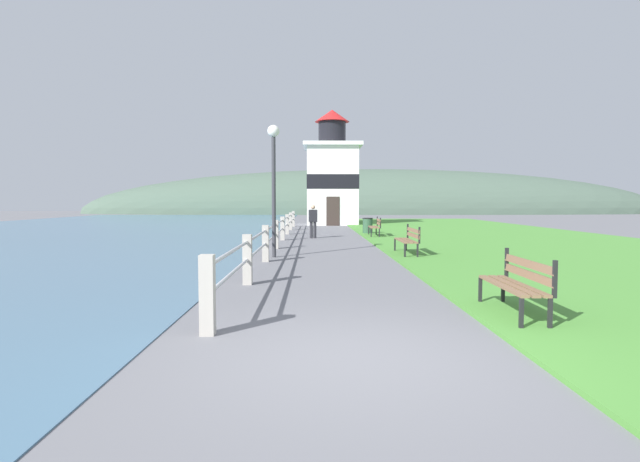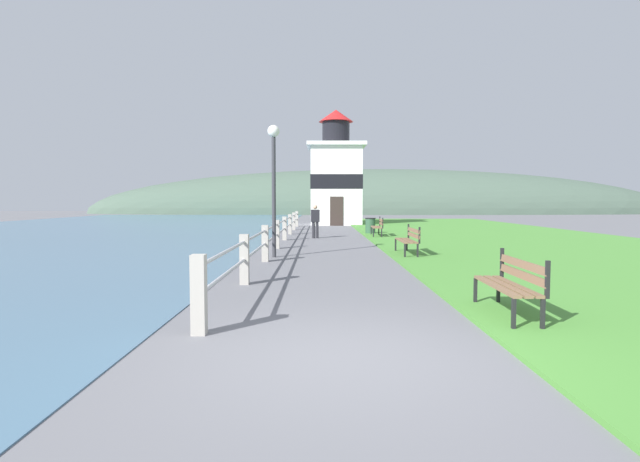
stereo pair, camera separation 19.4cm
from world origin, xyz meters
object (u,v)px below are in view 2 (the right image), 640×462
(park_bench_far, at_px, (376,226))
(park_bench_midway, at_px, (407,238))
(park_bench_near, at_px, (509,281))
(lamp_post, at_px, (271,166))
(trash_bin, at_px, (368,226))
(person_strolling, at_px, (313,220))
(lighthouse, at_px, (334,177))

(park_bench_far, bearing_deg, park_bench_midway, 92.73)
(park_bench_midway, distance_m, park_bench_far, 8.04)
(park_bench_midway, relative_size, park_bench_far, 1.04)
(park_bench_near, relative_size, lamp_post, 0.44)
(park_bench_near, relative_size, trash_bin, 2.09)
(park_bench_far, bearing_deg, lamp_post, 66.59)
(park_bench_near, distance_m, park_bench_far, 16.32)
(trash_bin, bearing_deg, park_bench_near, -89.32)
(person_strolling, xyz_separation_m, trash_bin, (2.79, 2.65, -0.40))
(lighthouse, distance_m, trash_bin, 11.10)
(park_bench_near, relative_size, park_bench_far, 0.94)
(park_bench_near, bearing_deg, park_bench_far, -88.65)
(park_bench_far, distance_m, lamp_post, 9.69)
(person_strolling, bearing_deg, trash_bin, -57.44)
(park_bench_midway, height_order, trash_bin, park_bench_midway)
(park_bench_far, bearing_deg, park_bench_near, 92.71)
(lighthouse, distance_m, person_strolling, 13.56)
(park_bench_midway, bearing_deg, trash_bin, -88.45)
(park_bench_midway, distance_m, person_strolling, 7.87)
(person_strolling, xyz_separation_m, lamp_post, (-1.17, -7.71, 1.91))
(park_bench_near, bearing_deg, lighthouse, -85.51)
(park_bench_midway, bearing_deg, lamp_post, 6.42)
(park_bench_far, distance_m, lighthouse, 12.90)
(park_bench_midway, height_order, park_bench_far, same)
(park_bench_far, height_order, trash_bin, park_bench_far)
(park_bench_midway, relative_size, lighthouse, 0.24)
(park_bench_near, distance_m, trash_bin, 18.20)
(trash_bin, distance_m, lamp_post, 11.33)
(park_bench_near, height_order, person_strolling, person_strolling)
(park_bench_far, relative_size, trash_bin, 2.21)
(person_strolling, relative_size, trash_bin, 1.82)
(trash_bin, bearing_deg, person_strolling, -136.48)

